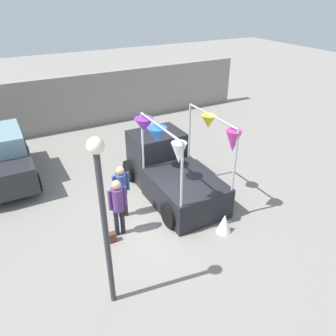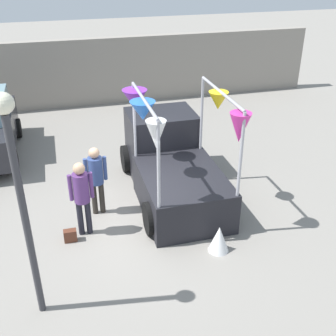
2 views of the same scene
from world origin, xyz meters
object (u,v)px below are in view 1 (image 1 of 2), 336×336
vendor_truck (169,168)px  street_lamp (103,205)px  person_customer (118,203)px  parked_car (3,157)px  person_vendor (121,187)px  folded_kite_bundle_white (224,223)px  handbag (111,238)px

vendor_truck → street_lamp: bearing=-134.1°
vendor_truck → person_customer: bearing=-149.9°
vendor_truck → person_customer: (-2.36, -1.37, 0.23)m
vendor_truck → parked_car: size_ratio=1.01×
person_vendor → street_lamp: 3.51m
parked_car → person_customer: (2.52, -4.78, 0.14)m
folded_kite_bundle_white → parked_car: bearing=130.2°
folded_kite_bundle_white → street_lamp: bearing=-168.9°
person_customer → folded_kite_bundle_white: bearing=-26.8°
parked_car → street_lamp: street_lamp is taller
person_vendor → street_lamp: (-1.36, -2.82, 1.57)m
parked_car → person_vendor: parked_car is taller
person_customer → person_vendor: 0.85m
parked_car → person_vendor: 4.97m
street_lamp → folded_kite_bundle_white: (3.64, 0.71, -2.33)m
person_customer → handbag: (-0.35, -0.20, -0.95)m
handbag → folded_kite_bundle_white: (3.02, -1.15, 0.16)m
parked_car → person_customer: size_ratio=2.24×
person_customer → street_lamp: (-0.97, -2.07, 1.54)m
person_vendor → parked_car: bearing=125.9°
folded_kite_bundle_white → handbag: bearing=159.1°
vendor_truck → handbag: bearing=-149.9°
vendor_truck → street_lamp: (-3.32, -3.44, 1.76)m
handbag → person_customer: bearing=29.7°
person_customer → vendor_truck: bearing=30.1°
parked_car → folded_kite_bundle_white: parked_car is taller
street_lamp → folded_kite_bundle_white: bearing=11.1°
person_customer → handbag: person_customer is taller
handbag → parked_car: bearing=113.5°
person_vendor → handbag: 1.52m
parked_car → handbag: size_ratio=14.29×
vendor_truck → person_vendor: 2.06m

